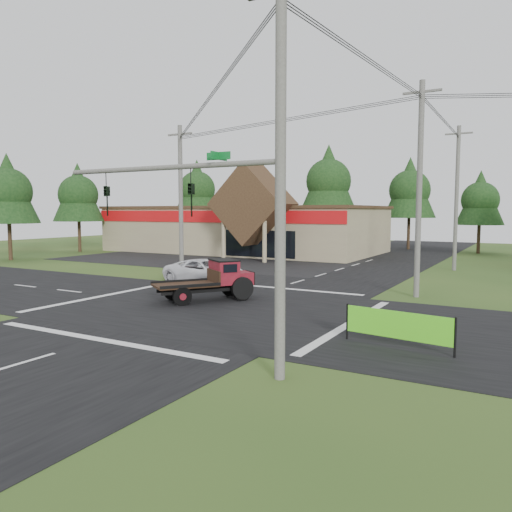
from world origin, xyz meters
The scene contains 20 objects.
ground centered at (0.00, 0.00, 0.00)m, with size 120.00×120.00×0.00m, color #29491A.
road_ns centered at (0.00, 0.00, 0.01)m, with size 12.00×120.00×0.02m, color black.
road_ew centered at (0.00, 0.00, 0.01)m, with size 120.00×12.00×0.02m, color black.
parking_apron centered at (-14.00, 19.00, 0.01)m, with size 28.00×14.00×0.02m, color black.
cvs_building centered at (-15.70, 29.57, 2.78)m, with size 30.40×18.20×9.19m.
traffic_signal_mast centered at (5.82, -7.50, 4.43)m, with size 8.12×0.24×7.00m.
utility_pole_nr centered at (7.50, -7.50, 5.64)m, with size 2.00×0.30×11.00m.
utility_pole_nw centered at (-8.00, 8.00, 5.39)m, with size 2.00×0.30×10.50m.
utility_pole_ne centered at (8.00, 8.00, 5.89)m, with size 2.00×0.30×11.50m.
utility_pole_n centered at (8.00, 22.00, 5.74)m, with size 2.00×0.30×11.20m.
tree_row_a centered at (-30.00, 40.00, 8.05)m, with size 6.72×6.72×12.12m.
tree_row_b centered at (-20.00, 42.00, 6.70)m, with size 5.60×5.60×10.10m.
tree_row_c centered at (-10.00, 41.00, 8.72)m, with size 7.28×7.28×13.13m.
tree_row_d centered at (0.00, 42.00, 7.38)m, with size 6.16×6.16×11.11m.
tree_row_e centered at (8.00, 40.00, 6.03)m, with size 5.04×5.04×9.09m.
tree_side_w centered at (-32.00, 20.00, 6.70)m, with size 5.60×5.60×10.10m.
tree_side_w_near centered at (-30.00, 10.00, 6.70)m, with size 5.60×5.60×10.10m.
antique_flatbed_truck centered at (-1.30, 1.40, 1.09)m, with size 1.98×5.19×2.17m, color #5F0D18, non-canonical shape.
roadside_banner centered at (9.60, -2.76, 0.66)m, with size 3.89×0.11×1.33m, color #56DA1D, non-canonical shape.
white_pickup centered at (-4.71, 6.27, 0.80)m, with size 2.65×5.74×1.59m, color white.
Camera 1 is at (13.60, -19.63, 4.68)m, focal length 35.00 mm.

